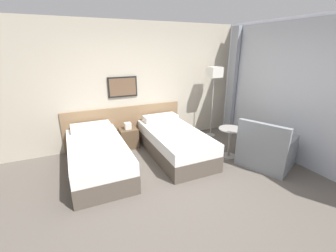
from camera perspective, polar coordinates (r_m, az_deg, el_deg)
ground_plane at (r=3.77m, az=3.43°, el=-15.63°), size 16.00×16.00×0.00m
wall_headboard at (r=5.22m, az=-8.04°, el=9.68°), size 10.00×0.10×2.70m
wall_window at (r=4.85m, az=31.40°, el=6.83°), size 0.21×4.69×2.70m
bed_near_door at (r=4.32m, az=-17.43°, el=-7.35°), size 0.97×2.01×0.67m
bed_near_window at (r=4.71m, az=1.59°, el=-4.15°), size 0.97×2.01×0.67m
nightstand at (r=5.16m, az=-10.01°, el=-2.89°), size 0.39×0.36×0.58m
floor_lamp at (r=5.57m, az=11.67°, el=12.22°), size 0.30×0.30×1.73m
side_table at (r=4.75m, az=15.45°, el=-2.69°), size 0.48×0.48×0.62m
armchair at (r=4.69m, az=23.54°, el=-5.86°), size 1.10×1.14×0.92m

